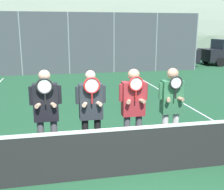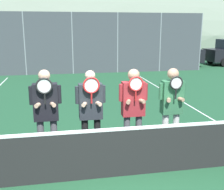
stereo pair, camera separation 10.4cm
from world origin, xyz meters
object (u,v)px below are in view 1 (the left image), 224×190
(player_leftmost, at_px, (46,110))
(car_center, at_px, (167,52))
(player_rightmost, at_px, (171,103))
(car_left_of_center, at_px, (97,55))
(player_center_left, at_px, (91,109))
(player_center_right, at_px, (133,105))
(car_far_left, at_px, (16,55))

(player_leftmost, relative_size, car_center, 0.44)
(player_rightmost, relative_size, car_left_of_center, 0.44)
(player_center_left, xyz_separation_m, player_rightmost, (1.66, 0.05, 0.01))
(player_center_right, height_order, player_rightmost, player_center_right)
(player_center_left, xyz_separation_m, car_far_left, (-2.93, 13.30, -0.13))
(player_rightmost, distance_m, car_center, 13.93)
(car_center, bearing_deg, player_rightmost, -112.11)
(car_far_left, bearing_deg, car_center, -2.00)
(player_leftmost, xyz_separation_m, player_center_right, (1.68, 0.02, -0.01))
(player_center_left, bearing_deg, car_far_left, 102.45)
(player_rightmost, distance_m, car_left_of_center, 13.11)
(player_leftmost, height_order, player_center_left, player_leftmost)
(player_leftmost, height_order, car_left_of_center, player_leftmost)
(player_center_left, bearing_deg, player_rightmost, 1.61)
(player_leftmost, height_order, car_far_left, player_leftmost)
(car_far_left, distance_m, car_center, 9.84)
(car_left_of_center, relative_size, car_center, 0.97)
(player_rightmost, xyz_separation_m, car_left_of_center, (0.45, 13.10, -0.19))
(player_leftmost, height_order, player_center_right, player_leftmost)
(player_center_right, bearing_deg, car_far_left, 105.93)
(player_center_right, relative_size, car_center, 0.43)
(car_left_of_center, height_order, car_center, car_center)
(car_far_left, height_order, car_center, car_center)
(player_leftmost, xyz_separation_m, car_left_of_center, (2.95, 13.13, -0.22))
(player_rightmost, bearing_deg, car_far_left, 109.12)
(player_leftmost, relative_size, player_rightmost, 1.02)
(player_center_left, distance_m, car_far_left, 13.62)
(player_center_right, relative_size, car_left_of_center, 0.44)
(player_center_right, height_order, car_center, car_center)
(car_far_left, bearing_deg, player_center_left, -77.55)
(player_center_right, xyz_separation_m, car_center, (6.05, 12.91, -0.13))
(player_leftmost, relative_size, player_center_left, 1.02)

